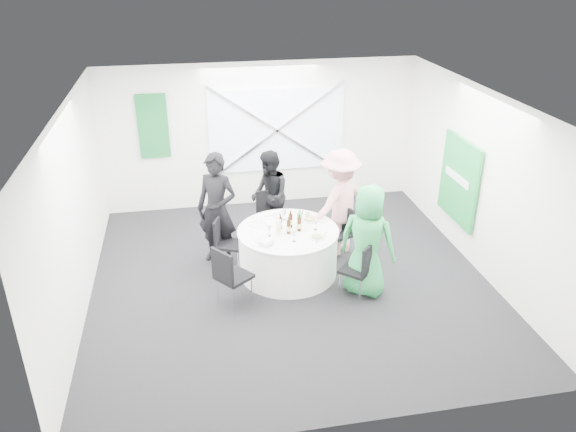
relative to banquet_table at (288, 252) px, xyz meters
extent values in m
plane|color=black|center=(0.00, -0.20, -0.38)|extent=(6.00, 6.00, 0.00)
plane|color=white|center=(0.00, -0.20, 2.42)|extent=(6.00, 6.00, 0.00)
plane|color=white|center=(0.00, 2.80, 1.02)|extent=(6.00, 0.00, 6.00)
plane|color=white|center=(0.00, -3.20, 1.02)|extent=(6.00, 0.00, 6.00)
plane|color=white|center=(-3.00, -0.20, 1.02)|extent=(0.00, 6.00, 6.00)
plane|color=white|center=(3.00, -0.20, 1.02)|extent=(0.00, 6.00, 6.00)
cube|color=silver|center=(0.30, 2.76, 1.12)|extent=(2.60, 0.03, 1.60)
cube|color=silver|center=(0.30, 2.72, 1.12)|extent=(2.63, 0.05, 1.84)
cube|color=silver|center=(0.30, 2.72, 1.12)|extent=(2.63, 0.05, 1.84)
cube|color=#156926|center=(-2.00, 2.75, 1.32)|extent=(0.55, 0.04, 1.20)
cube|color=green|center=(2.94, 0.40, 0.82)|extent=(0.05, 1.20, 1.40)
cylinder|color=white|center=(0.00, 0.00, -0.01)|extent=(1.52, 1.52, 0.74)
cylinder|color=white|center=(0.00, 0.00, 0.37)|extent=(1.56, 1.56, 0.02)
cube|color=black|center=(-0.11, 1.11, 0.05)|extent=(0.44, 0.44, 0.05)
cube|color=black|center=(-0.13, 1.30, 0.29)|extent=(0.39, 0.08, 0.43)
cylinder|color=silver|center=(0.03, 1.29, -0.17)|extent=(0.02, 0.02, 0.41)
cylinder|color=silver|center=(-0.29, 1.26, -0.17)|extent=(0.02, 0.02, 0.41)
cylinder|color=silver|center=(0.07, 0.97, -0.17)|extent=(0.02, 0.02, 0.41)
cylinder|color=silver|center=(-0.26, 0.93, -0.17)|extent=(0.02, 0.02, 0.41)
cube|color=black|center=(-0.87, 0.33, 0.04)|extent=(0.50, 0.50, 0.05)
cube|color=black|center=(-1.05, 0.40, 0.27)|extent=(0.17, 0.36, 0.42)
cylinder|color=silver|center=(-0.96, 0.54, -0.18)|extent=(0.02, 0.02, 0.40)
cylinder|color=silver|center=(-1.08, 0.24, -0.18)|extent=(0.02, 0.02, 0.40)
cylinder|color=silver|center=(-0.67, 0.43, -0.18)|extent=(0.02, 0.02, 0.40)
cylinder|color=silver|center=(-0.78, 0.13, -0.18)|extent=(0.02, 0.02, 0.40)
cube|color=black|center=(0.87, 0.34, 0.05)|extent=(0.52, 0.52, 0.05)
cube|color=black|center=(1.05, 0.41, 0.28)|extent=(0.17, 0.37, 0.43)
cylinder|color=silver|center=(1.08, 0.25, -0.18)|extent=(0.02, 0.02, 0.41)
cylinder|color=silver|center=(0.96, 0.55, -0.18)|extent=(0.02, 0.02, 0.41)
cylinder|color=silver|center=(0.78, 0.13, -0.18)|extent=(0.02, 0.02, 0.41)
cylinder|color=silver|center=(0.66, 0.43, -0.18)|extent=(0.02, 0.02, 0.41)
cube|color=black|center=(0.85, -0.80, 0.05)|extent=(0.57, 0.57, 0.05)
cube|color=black|center=(0.99, -0.93, 0.29)|extent=(0.29, 0.30, 0.43)
cylinder|color=silver|center=(0.86, -1.03, -0.18)|extent=(0.02, 0.02, 0.41)
cylinder|color=silver|center=(1.08, -0.79, -0.18)|extent=(0.02, 0.02, 0.41)
cylinder|color=silver|center=(0.62, -0.80, -0.18)|extent=(0.02, 0.02, 0.41)
cylinder|color=silver|center=(0.84, -0.57, -0.18)|extent=(0.02, 0.02, 0.41)
cube|color=black|center=(-0.91, -0.70, 0.08)|extent=(0.60, 0.60, 0.05)
cube|color=black|center=(-1.07, -0.82, 0.34)|extent=(0.28, 0.35, 0.46)
cylinder|color=silver|center=(-1.15, -0.67, -0.16)|extent=(0.02, 0.02, 0.44)
cylinder|color=silver|center=(-0.94, -0.94, -0.16)|extent=(0.02, 0.02, 0.44)
cylinder|color=silver|center=(-0.88, -0.45, -0.16)|extent=(0.02, 0.02, 0.44)
cylinder|color=silver|center=(-0.67, -0.73, -0.16)|extent=(0.02, 0.02, 0.44)
imported|color=black|center=(-1.03, 0.61, 0.54)|extent=(0.80, 0.72, 1.84)
imported|color=black|center=(-0.08, 1.29, 0.41)|extent=(0.47, 0.79, 1.58)
imported|color=pink|center=(0.96, 0.54, 0.52)|extent=(1.28, 1.04, 1.80)
imported|color=green|center=(1.02, -0.73, 0.47)|extent=(0.99, 0.93, 1.71)
cylinder|color=silver|center=(-0.01, 0.51, 0.39)|extent=(0.29, 0.29, 0.01)
cylinder|color=silver|center=(-0.42, 0.28, 0.39)|extent=(0.28, 0.28, 0.01)
cylinder|color=silver|center=(0.40, 0.29, 0.39)|extent=(0.29, 0.29, 0.01)
cylinder|color=#81944F|center=(0.40, 0.29, 0.41)|extent=(0.19, 0.19, 0.02)
cylinder|color=silver|center=(0.38, -0.33, 0.39)|extent=(0.24, 0.24, 0.01)
cylinder|color=#81944F|center=(0.38, -0.33, 0.41)|extent=(0.16, 0.16, 0.02)
cylinder|color=silver|center=(-0.43, -0.28, 0.39)|extent=(0.26, 0.26, 0.01)
cube|color=white|center=(-0.39, -0.39, 0.42)|extent=(0.24, 0.23, 0.06)
cylinder|color=#361C09|center=(-0.11, 0.08, 0.47)|extent=(0.06, 0.06, 0.19)
cylinder|color=#361C09|center=(-0.11, 0.08, 0.60)|extent=(0.02, 0.02, 0.06)
cylinder|color=#E1D077|center=(-0.11, 0.08, 0.46)|extent=(0.06, 0.06, 0.07)
cylinder|color=#361C09|center=(0.06, 0.09, 0.49)|extent=(0.06, 0.06, 0.22)
cylinder|color=#361C09|center=(0.06, 0.09, 0.63)|extent=(0.02, 0.02, 0.06)
cylinder|color=#E1D077|center=(0.06, 0.09, 0.47)|extent=(0.06, 0.06, 0.08)
cylinder|color=#361C09|center=(0.16, -0.05, 0.49)|extent=(0.06, 0.06, 0.22)
cylinder|color=#361C09|center=(0.16, -0.05, 0.63)|extent=(0.02, 0.02, 0.06)
cylinder|color=#E1D077|center=(0.16, -0.05, 0.47)|extent=(0.06, 0.06, 0.08)
cylinder|color=#361C09|center=(-0.01, -0.11, 0.49)|extent=(0.06, 0.06, 0.22)
cylinder|color=#361C09|center=(-0.01, -0.11, 0.63)|extent=(0.02, 0.02, 0.06)
cylinder|color=#E1D077|center=(-0.01, -0.11, 0.47)|extent=(0.06, 0.06, 0.08)
cylinder|color=green|center=(0.19, 0.05, 0.50)|extent=(0.08, 0.08, 0.23)
cylinder|color=green|center=(0.19, 0.05, 0.64)|extent=(0.03, 0.03, 0.06)
cylinder|color=#E1D077|center=(0.19, 0.05, 0.47)|extent=(0.08, 0.08, 0.08)
cylinder|color=white|center=(-0.16, -0.10, 0.50)|extent=(0.08, 0.08, 0.24)
cylinder|color=white|center=(-0.16, -0.10, 0.64)|extent=(0.03, 0.03, 0.06)
cylinder|color=#E1D077|center=(-0.16, -0.10, 0.47)|extent=(0.08, 0.08, 0.08)
cylinder|color=white|center=(0.02, -0.38, 0.38)|extent=(0.06, 0.06, 0.00)
cylinder|color=white|center=(0.02, -0.38, 0.43)|extent=(0.01, 0.01, 0.10)
cone|color=white|center=(0.02, -0.38, 0.51)|extent=(0.07, 0.07, 0.08)
cylinder|color=white|center=(0.01, 0.36, 0.38)|extent=(0.06, 0.06, 0.00)
cylinder|color=white|center=(0.01, 0.36, 0.43)|extent=(0.01, 0.01, 0.10)
cone|color=white|center=(0.01, 0.36, 0.51)|extent=(0.07, 0.07, 0.08)
cylinder|color=white|center=(0.27, 0.27, 0.38)|extent=(0.06, 0.06, 0.00)
cylinder|color=white|center=(0.27, 0.27, 0.43)|extent=(0.01, 0.01, 0.10)
cone|color=white|center=(0.27, 0.27, 0.51)|extent=(0.07, 0.07, 0.08)
cylinder|color=white|center=(-0.31, -0.14, 0.38)|extent=(0.06, 0.06, 0.00)
cylinder|color=white|center=(-0.31, -0.14, 0.43)|extent=(0.01, 0.01, 0.10)
cone|color=white|center=(-0.31, -0.14, 0.51)|extent=(0.07, 0.07, 0.08)
cylinder|color=white|center=(0.35, 0.20, 0.38)|extent=(0.06, 0.06, 0.00)
cylinder|color=white|center=(0.35, 0.20, 0.43)|extent=(0.01, 0.01, 0.10)
cone|color=white|center=(0.35, 0.20, 0.51)|extent=(0.07, 0.07, 0.08)
cylinder|color=white|center=(0.42, -0.07, 0.38)|extent=(0.06, 0.06, 0.00)
cylinder|color=white|center=(0.42, -0.07, 0.43)|extent=(0.01, 0.01, 0.10)
cone|color=white|center=(0.42, -0.07, 0.51)|extent=(0.07, 0.07, 0.08)
cube|color=silver|center=(0.34, -0.46, 0.38)|extent=(0.10, 0.13, 0.01)
cube|color=silver|center=(0.53, -0.24, 0.38)|extent=(0.11, 0.12, 0.01)
cube|color=silver|center=(-0.36, 0.45, 0.38)|extent=(0.10, 0.13, 0.01)
cube|color=silver|center=(-0.57, 0.07, 0.38)|extent=(0.08, 0.14, 0.01)
cube|color=silver|center=(0.55, 0.17, 0.38)|extent=(0.10, 0.13, 0.01)
cube|color=silver|center=(0.41, 0.41, 0.38)|extent=(0.08, 0.14, 0.01)
cube|color=silver|center=(0.16, 0.55, 0.38)|extent=(0.15, 0.02, 0.01)
cube|color=silver|center=(-0.21, 0.54, 0.38)|extent=(0.15, 0.03, 0.01)
cube|color=silver|center=(-0.55, -0.18, 0.38)|extent=(0.10, 0.13, 0.01)
cube|color=silver|center=(-0.29, -0.50, 0.38)|extent=(0.11, 0.12, 0.01)
camera|label=1|loc=(-1.41, -7.50, 4.29)|focal=35.00mm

